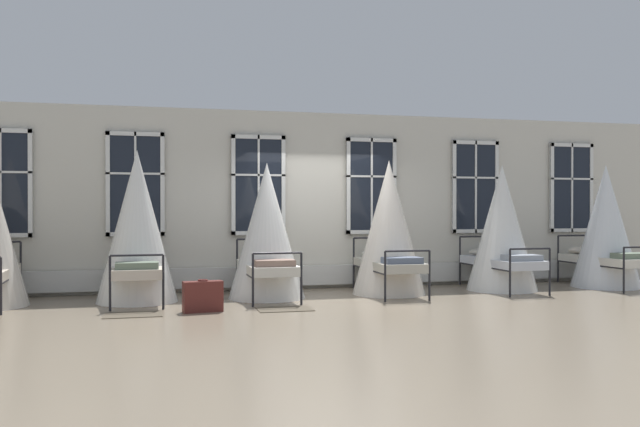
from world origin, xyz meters
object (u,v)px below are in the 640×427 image
Objects in this scene: cot_fifth at (502,230)px; suitcase_dark at (203,296)px; cot_fourth at (389,230)px; cot_second at (137,229)px; cot_sixth at (606,228)px; cot_third at (267,233)px.

cot_fifth is 5.69m from suitcase_dark.
suitcase_dark is (-3.29, -1.27, -0.89)m from cot_fourth.
cot_fifth is at bearing 5.98° from suitcase_dark.
cot_second is 8.54m from cot_sixth.
suitcase_dark is at bearing 137.75° from cot_third.
cot_fourth is (2.14, 0.01, 0.04)m from cot_third.
cot_sixth is (4.32, -0.02, -0.01)m from cot_fourth.
cot_fifth is (4.33, 0.04, 0.02)m from cot_third.
cot_sixth reaches higher than cot_fifth.
cot_second reaches higher than cot_fourth.
cot_fourth is 1.02× the size of cot_fifth.
cot_sixth reaches higher than cot_third.
suitcase_dark is (-7.62, -1.25, -0.89)m from cot_sixth.
cot_third is 0.97× the size of cot_fourth.
cot_fourth is at bearing -89.59° from cot_third.
cot_fourth is 1.01× the size of cot_sixth.
cot_fifth is at bearing -90.56° from cot_second.
cot_third is at bearing 88.37° from cot_sixth.
suitcase_dark is at bearing 103.38° from cot_fifth.
cot_third is 4.33m from cot_fifth.
cot_third is 1.91m from suitcase_dark.
cot_second is 1.06× the size of cot_fifth.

